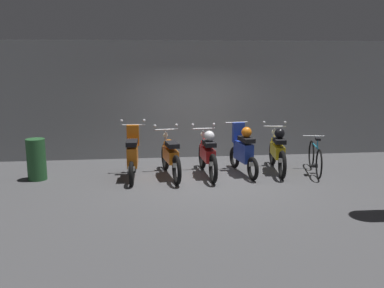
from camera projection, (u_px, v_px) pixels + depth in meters
ground_plane at (209, 179)px, 9.69m from camera, size 80.00×80.00×0.00m
back_wall at (197, 99)px, 11.72m from camera, size 16.00×0.30×3.15m
motorbike_slot_0 at (133, 155)px, 9.68m from camera, size 0.59×1.68×1.29m
motorbike_slot_1 at (170, 156)px, 9.81m from camera, size 0.59×1.94×1.15m
motorbike_slot_2 at (207, 153)px, 9.91m from camera, size 0.59×1.95×1.15m
motorbike_slot_3 at (243, 150)px, 10.05m from camera, size 0.56×1.67×1.18m
motorbike_slot_4 at (277, 150)px, 10.25m from camera, size 0.59×1.94×1.15m
bicycle at (315, 158)px, 10.15m from camera, size 0.55×1.70×0.89m
trash_bin at (36, 159)px, 9.56m from camera, size 0.42×0.42×0.93m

